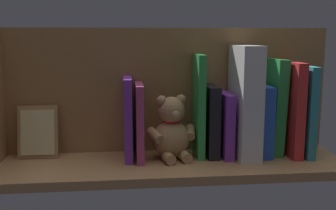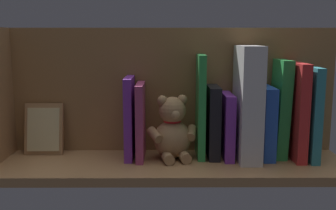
{
  "view_description": "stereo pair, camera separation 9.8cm",
  "coord_description": "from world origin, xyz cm",
  "px_view_note": "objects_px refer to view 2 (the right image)",
  "views": [
    {
      "loc": [
        10.35,
        96.39,
        30.99
      ],
      "look_at": [
        0.0,
        0.0,
        14.33
      ],
      "focal_mm": 42.55,
      "sensor_mm": 36.0,
      "label": 1
    },
    {
      "loc": [
        0.54,
        96.94,
        30.99
      ],
      "look_at": [
        0.0,
        0.0,
        14.33
      ],
      "focal_mm": 42.55,
      "sensor_mm": 36.0,
      "label": 2
    }
  ],
  "objects_px": {
    "dictionary_thick_white": "(248,103)",
    "book_0": "(309,113)",
    "teddy_bear": "(173,131)",
    "picture_frame_leaning": "(44,129)"
  },
  "relations": [
    {
      "from": "dictionary_thick_white",
      "to": "teddy_bear",
      "type": "relative_size",
      "value": 1.75
    },
    {
      "from": "dictionary_thick_white",
      "to": "teddy_bear",
      "type": "xyz_separation_m",
      "value": [
        0.19,
        -0.0,
        -0.07
      ]
    },
    {
      "from": "book_0",
      "to": "teddy_bear",
      "type": "xyz_separation_m",
      "value": [
        0.35,
        0.0,
        -0.05
      ]
    },
    {
      "from": "teddy_bear",
      "to": "picture_frame_leaning",
      "type": "relative_size",
      "value": 1.21
    },
    {
      "from": "teddy_bear",
      "to": "picture_frame_leaning",
      "type": "distance_m",
      "value": 0.35
    },
    {
      "from": "book_0",
      "to": "teddy_bear",
      "type": "height_order",
      "value": "book_0"
    },
    {
      "from": "dictionary_thick_white",
      "to": "picture_frame_leaning",
      "type": "relative_size",
      "value": 2.11
    },
    {
      "from": "picture_frame_leaning",
      "to": "teddy_bear",
      "type": "bearing_deg",
      "value": 172.23
    },
    {
      "from": "teddy_bear",
      "to": "picture_frame_leaning",
      "type": "xyz_separation_m",
      "value": [
        0.34,
        -0.05,
        -0.01
      ]
    },
    {
      "from": "dictionary_thick_white",
      "to": "book_0",
      "type": "bearing_deg",
      "value": -177.94
    }
  ]
}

